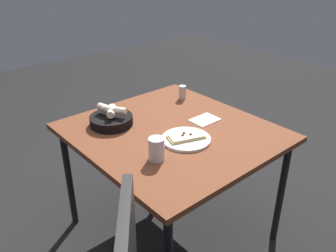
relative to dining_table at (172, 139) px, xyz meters
The scene contains 7 objects.
ground 0.66m from the dining_table, ahead, with size 8.00×8.00×0.00m, color black.
dining_table is the anchor object (origin of this frame).
pizza_plate 0.15m from the dining_table, 99.14° to the right, with size 0.26×0.26×0.04m.
bread_basket 0.36m from the dining_table, 128.04° to the left, with size 0.24×0.24×0.11m.
beer_glass 0.33m from the dining_table, 145.25° to the right, with size 0.08×0.08×0.11m.
pepper_shaker 0.47m from the dining_table, 40.14° to the left, with size 0.05×0.05×0.09m.
napkin 0.24m from the dining_table, ahead, with size 0.16×0.12×0.00m.
Camera 1 is at (-1.15, -1.30, 1.63)m, focal length 38.04 mm.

